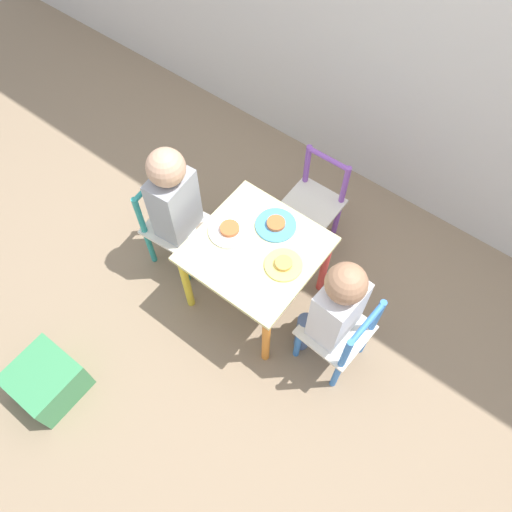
% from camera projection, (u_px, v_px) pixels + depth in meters
% --- Properties ---
extents(ground_plane, '(6.00, 6.00, 0.00)m').
position_uv_depth(ground_plane, '(256.00, 295.00, 2.47)').
color(ground_plane, '#8C755B').
extents(kids_table, '(0.52, 0.52, 0.44)m').
position_uv_depth(kids_table, '(256.00, 257.00, 2.15)').
color(kids_table, beige).
rests_on(kids_table, ground_plane).
extents(chair_teal, '(0.28, 0.28, 0.51)m').
position_uv_depth(chair_teal, '(173.00, 225.00, 2.38)').
color(chair_teal, silver).
rests_on(chair_teal, ground_plane).
extents(chair_blue, '(0.28, 0.28, 0.51)m').
position_uv_depth(chair_blue, '(340.00, 335.00, 2.09)').
color(chair_blue, silver).
rests_on(chair_blue, ground_plane).
extents(chair_purple, '(0.26, 0.26, 0.51)m').
position_uv_depth(chair_purple, '(313.00, 204.00, 2.45)').
color(chair_purple, silver).
rests_on(chair_purple, ground_plane).
extents(child_left, '(0.22, 0.21, 0.77)m').
position_uv_depth(child_left, '(177.00, 204.00, 2.18)').
color(child_left, '#7A6B5B').
rests_on(child_left, ground_plane).
extents(child_right, '(0.22, 0.21, 0.74)m').
position_uv_depth(child_right, '(334.00, 307.00, 1.95)').
color(child_right, '#4C608E').
rests_on(child_right, ground_plane).
extents(plate_left, '(0.18, 0.18, 0.03)m').
position_uv_depth(plate_left, '(230.00, 230.00, 2.12)').
color(plate_left, white).
rests_on(plate_left, kids_table).
extents(plate_right, '(0.16, 0.16, 0.03)m').
position_uv_depth(plate_right, '(283.00, 265.00, 2.04)').
color(plate_right, '#EADB66').
rests_on(plate_right, kids_table).
extents(plate_back, '(0.18, 0.18, 0.03)m').
position_uv_depth(plate_back, '(276.00, 225.00, 2.14)').
color(plate_back, '#4C9EE0').
rests_on(plate_back, kids_table).
extents(storage_bin, '(0.26, 0.26, 0.20)m').
position_uv_depth(storage_bin, '(47.00, 381.00, 2.15)').
color(storage_bin, '#3D8E56').
rests_on(storage_bin, ground_plane).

